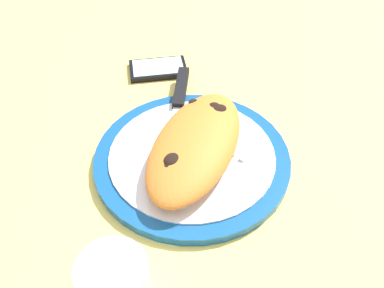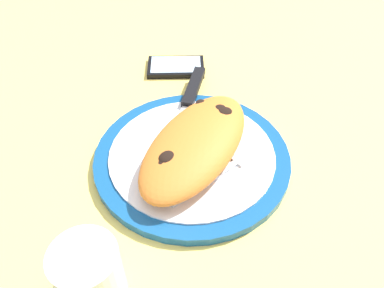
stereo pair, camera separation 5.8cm
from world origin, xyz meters
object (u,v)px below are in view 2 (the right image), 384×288
object	(u,v)px
calzone	(196,144)
water_glass	(91,280)
fork	(224,171)
knife	(190,98)
plate	(192,158)
smartphone	(176,67)

from	to	relation	value
calzone	water_glass	world-z (taller)	water_glass
calzone	water_glass	xyz separation A→B (cm)	(-23.74, -3.04, -0.11)
fork	knife	bearing A→B (deg)	52.96
water_glass	plate	bearing A→B (deg)	8.73
knife	smartphone	world-z (taller)	knife
calzone	fork	bearing A→B (deg)	-94.58
fork	plate	bearing A→B (deg)	87.47
plate	calzone	bearing A→B (deg)	-74.28
plate	fork	bearing A→B (deg)	-92.53
plate	smartphone	bearing A→B (deg)	43.54
plate	fork	xyz separation A→B (cm)	(-0.26, -5.83, 1.10)
smartphone	water_glass	size ratio (longest dim) A/B	1.42
knife	plate	bearing A→B (deg)	-141.97
smartphone	plate	bearing A→B (deg)	-136.46
calzone	water_glass	bearing A→B (deg)	-172.70
fork	smartphone	distance (cm)	29.68
calzone	fork	world-z (taller)	calzone
knife	smartphone	bearing A→B (deg)	49.21
calzone	knife	world-z (taller)	calzone
fork	smartphone	xyz separation A→B (cm)	(18.50, 23.16, -1.37)
knife	calzone	bearing A→B (deg)	-139.54
smartphone	water_glass	world-z (taller)	water_glass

